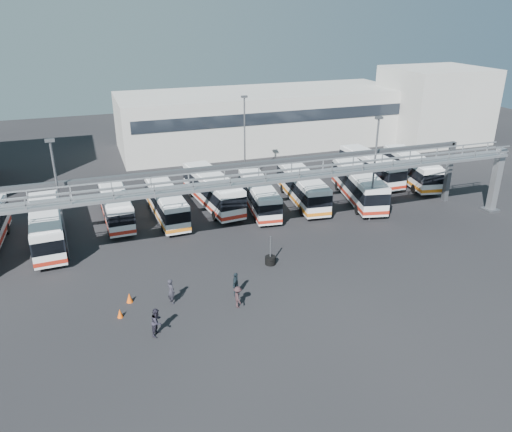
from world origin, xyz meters
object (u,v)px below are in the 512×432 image
object	(u,v)px
bus_6	(302,187)
cone_right	(129,298)
bus_2	(115,204)
pedestrian_a	(171,291)
bus_3	(166,202)
bus_9	(411,167)
bus_5	(259,194)
bus_8	(371,166)
light_pole_mid	(375,164)
light_pole_left	(59,195)
pedestrian_b	(157,322)
bus_4	(212,189)
bus_7	(358,184)
pedestrian_d	(236,285)
light_pole_back	(245,135)
cone_left	(120,313)
tire_stack	(270,260)
bus_1	(47,225)
pedestrian_c	(238,297)

from	to	relation	value
bus_6	cone_right	size ratio (longest dim) A/B	15.42
bus_2	pedestrian_a	world-z (taller)	bus_2
bus_3	bus_9	world-z (taller)	bus_9
bus_5	bus_8	distance (m)	16.46
light_pole_mid	bus_2	distance (m)	25.23
light_pole_left	pedestrian_b	size ratio (longest dim) A/B	5.34
light_pole_mid	pedestrian_b	distance (m)	25.97
bus_8	bus_5	bearing A→B (deg)	-165.68
bus_8	bus_9	world-z (taller)	bus_9
bus_4	bus_6	distance (m)	9.49
light_pole_mid	bus_7	bearing A→B (deg)	73.27
bus_8	pedestrian_d	size ratio (longest dim) A/B	5.87
light_pole_back	bus_2	world-z (taller)	light_pole_back
cone_left	cone_right	bearing A→B (deg)	64.57
cone_right	tire_stack	world-z (taller)	tire_stack
pedestrian_a	pedestrian_d	bearing A→B (deg)	-121.33
pedestrian_b	cone_left	world-z (taller)	pedestrian_b
bus_2	bus_3	distance (m)	4.91
light_pole_left	light_pole_mid	world-z (taller)	same
bus_1	bus_7	world-z (taller)	bus_7
bus_4	pedestrian_c	xyz separation A→B (m)	(-3.21, -19.13, -1.13)
bus_1	light_pole_mid	bearing A→B (deg)	-12.15
bus_4	bus_5	distance (m)	4.93
bus_3	bus_9	xyz separation A→B (m)	(29.29, 1.36, 0.15)
tire_stack	cone_right	bearing A→B (deg)	-170.11
bus_3	cone_right	size ratio (longest dim) A/B	14.27
light_pole_back	tire_stack	size ratio (longest dim) A/B	4.05
light_pole_mid	pedestrian_c	xyz separation A→B (m)	(-16.83, -10.47, -4.93)
pedestrian_a	pedestrian_c	xyz separation A→B (m)	(4.29, -2.05, -0.15)
light_pole_left	light_pole_mid	bearing A→B (deg)	-2.05
light_pole_left	bus_5	distance (m)	19.69
bus_5	pedestrian_b	xyz separation A→B (m)	(-13.21, -17.91, -0.74)
pedestrian_d	cone_left	world-z (taller)	pedestrian_d
pedestrian_b	tire_stack	world-z (taller)	tire_stack
bus_2	tire_stack	xyz separation A→B (m)	(11.05, -13.54, -1.30)
pedestrian_a	light_pole_mid	bearing A→B (deg)	-92.36
light_pole_left	bus_2	bearing A→B (deg)	58.11
bus_5	cone_left	xyz separation A→B (m)	(-15.32, -15.14, -1.38)
bus_8	cone_left	distance (m)	36.86
pedestrian_a	bus_6	bearing A→B (deg)	-72.40
pedestrian_c	cone_right	world-z (taller)	pedestrian_c
bus_7	tire_stack	bearing A→B (deg)	-131.60
bus_5	pedestrian_a	world-z (taller)	bus_5
pedestrian_a	bus_2	bearing A→B (deg)	-15.87
bus_5	pedestrian_d	size ratio (longest dim) A/B	5.56
bus_9	bus_3	bearing A→B (deg)	-167.25
bus_1	bus_9	world-z (taller)	bus_9
bus_5	tire_stack	size ratio (longest dim) A/B	4.09
bus_2	pedestrian_c	distance (m)	19.85
pedestrian_d	pedestrian_a	bearing A→B (deg)	111.51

